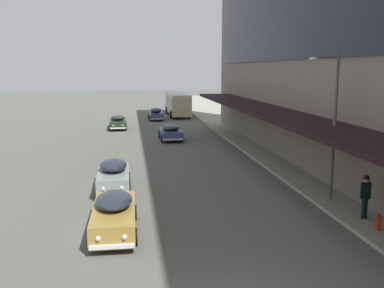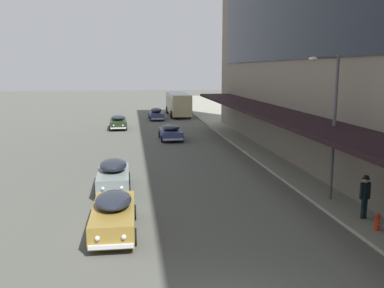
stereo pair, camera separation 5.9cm
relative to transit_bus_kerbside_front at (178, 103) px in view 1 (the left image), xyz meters
The scene contains 9 objects.
transit_bus_kerbside_front is the anchor object (origin of this frame).
sedan_far_back 20.25m from the transit_bus_kerbside_front, 98.22° to the right, with size 2.02×4.35×1.42m.
sedan_second_mid 5.40m from the transit_bus_kerbside_front, 128.36° to the right, with size 1.83×4.93×1.53m.
sedan_lead_mid 14.39m from the transit_bus_kerbside_front, 123.00° to the right, with size 1.91×4.39×1.46m.
sedan_second_near 42.59m from the transit_bus_kerbside_front, 99.72° to the right, with size 1.80×4.67×1.51m.
sedan_oncoming_front 36.68m from the transit_bus_kerbside_front, 101.68° to the right, with size 1.80×4.30×1.64m.
pedestrian_at_kerb 42.42m from the transit_bus_kerbside_front, 85.61° to the right, with size 0.58×0.38×1.86m.
street_lamp 39.71m from the transit_bus_kerbside_front, 85.80° to the right, with size 1.50×0.28×6.87m.
fire_hydrant 43.77m from the transit_bus_kerbside_front, 86.02° to the right, with size 0.20×0.40×0.70m.
Camera 1 is at (-2.61, -9.44, 6.41)m, focal length 40.00 mm.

